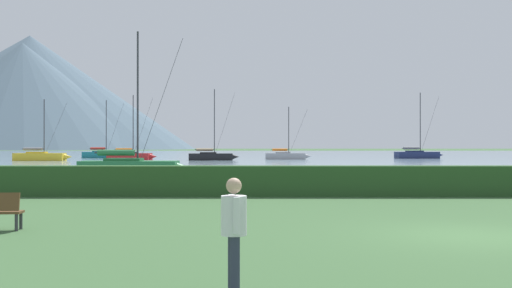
# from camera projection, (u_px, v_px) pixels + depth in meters

# --- Properties ---
(ground_plane) EXTENTS (1000.00, 1000.00, 0.00)m
(ground_plane) POSITION_uv_depth(u_px,v_px,m) (472.00, 236.00, 13.45)
(ground_plane) COLOR #385B33
(harbor_water) EXTENTS (320.00, 246.00, 0.00)m
(harbor_water) POSITION_uv_depth(u_px,v_px,m) (276.00, 154.00, 150.45)
(harbor_water) COLOR gray
(harbor_water) RESTS_ON ground_plane
(hedge_line) EXTENTS (80.00, 1.20, 1.27)m
(hedge_line) POSITION_uv_depth(u_px,v_px,m) (376.00, 181.00, 24.46)
(hedge_line) COLOR #284C23
(hedge_line) RESTS_ON ground_plane
(sailboat_slip_0) EXTENTS (8.61, 3.46, 11.36)m
(sailboat_slip_0) POSITION_uv_depth(u_px,v_px,m) (419.00, 154.00, 100.11)
(sailboat_slip_0) COLOR navy
(sailboat_slip_0) RESTS_ON harbor_water
(sailboat_slip_3) EXTENTS (7.38, 2.38, 8.40)m
(sailboat_slip_3) POSITION_uv_depth(u_px,v_px,m) (287.00, 156.00, 93.07)
(sailboat_slip_3) COLOR #9E9EA3
(sailboat_slip_3) RESTS_ON harbor_water
(sailboat_slip_4) EXTENTS (7.83, 2.40, 10.18)m
(sailboat_slip_4) POSITION_uv_depth(u_px,v_px,m) (132.00, 167.00, 40.83)
(sailboat_slip_4) COLOR #236B38
(sailboat_slip_4) RESTS_ON harbor_water
(sailboat_slip_5) EXTENTS (7.62, 2.75, 10.66)m
(sailboat_slip_5) POSITION_uv_depth(u_px,v_px,m) (213.00, 156.00, 86.85)
(sailboat_slip_5) COLOR black
(sailboat_slip_5) RESTS_ON harbor_water
(sailboat_slip_6) EXTENTS (8.21, 2.77, 8.92)m
(sailboat_slip_6) POSITION_uv_depth(u_px,v_px,m) (42.00, 156.00, 84.26)
(sailboat_slip_6) COLOR gold
(sailboat_slip_6) RESTS_ON harbor_water
(sailboat_slip_7) EXTENTS (8.19, 3.26, 10.32)m
(sailboat_slip_7) POSITION_uv_depth(u_px,v_px,m) (105.00, 154.00, 103.47)
(sailboat_slip_7) COLOR #19707A
(sailboat_slip_7) RESTS_ON harbor_water
(sailboat_slip_9) EXTENTS (7.76, 3.04, 9.99)m
(sailboat_slip_9) POSITION_uv_depth(u_px,v_px,m) (131.00, 156.00, 89.25)
(sailboat_slip_9) COLOR red
(sailboat_slip_9) RESTS_ON harbor_water
(person_standing_walker) EXTENTS (0.36, 0.56, 1.65)m
(person_standing_walker) POSITION_uv_depth(u_px,v_px,m) (235.00, 226.00, 8.09)
(person_standing_walker) COLOR #2D3347
(person_standing_walker) RESTS_ON ground_plane
(distant_hill_west_ridge) EXTENTS (242.68, 242.68, 83.56)m
(distant_hill_west_ridge) POSITION_uv_depth(u_px,v_px,m) (31.00, 92.00, 426.48)
(distant_hill_west_ridge) COLOR #4C6070
(distant_hill_west_ridge) RESTS_ON ground_plane
(distant_hill_central_peak) EXTENTS (184.00, 184.00, 71.79)m
(distant_hill_central_peak) POSITION_uv_depth(u_px,v_px,m) (24.00, 96.00, 390.31)
(distant_hill_central_peak) COLOR #4C6070
(distant_hill_central_peak) RESTS_ON ground_plane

